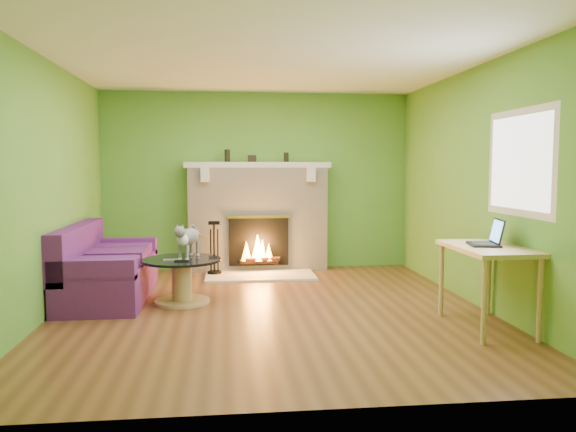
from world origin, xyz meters
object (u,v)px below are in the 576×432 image
coffee_table (182,277)px  cat (189,240)px  sofa (105,270)px  desk (488,256)px

coffee_table → cat: size_ratio=1.38×
sofa → desk: 4.17m
coffee_table → desk: (2.91, -1.32, 0.40)m
desk → cat: size_ratio=1.66×
desk → coffee_table: bearing=155.5°
sofa → desk: sofa is taller
sofa → coffee_table: size_ratio=2.16×
sofa → coffee_table: bearing=-19.8°
coffee_table → cat: (0.08, 0.05, 0.41)m
sofa → cat: bearing=-15.6°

